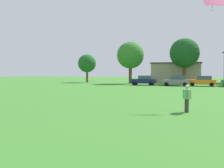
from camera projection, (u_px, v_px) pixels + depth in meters
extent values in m
plane|color=#387528|center=(153.00, 91.00, 30.43)|extent=(160.00, 160.00, 0.00)
cylinder|color=#3F3833|center=(187.00, 106.00, 14.15)|extent=(0.15, 0.15, 0.77)
cylinder|color=#3F3833|center=(186.00, 105.00, 14.38)|extent=(0.15, 0.15, 0.77)
cube|color=#4CB266|center=(187.00, 94.00, 14.23)|extent=(0.48, 0.59, 0.55)
cylinder|color=tan|center=(189.00, 94.00, 13.91)|extent=(0.11, 0.11, 0.52)
cylinder|color=tan|center=(185.00, 93.00, 14.55)|extent=(0.11, 0.11, 0.52)
sphere|color=tan|center=(187.00, 87.00, 14.21)|extent=(0.24, 0.24, 0.24)
cube|color=#F24C8C|center=(213.00, 0.00, 16.94)|extent=(1.52, 1.06, 0.87)
sphere|color=#8CD859|center=(213.00, 4.00, 16.95)|extent=(0.10, 0.10, 0.10)
sphere|color=#8CD859|center=(213.00, 7.00, 16.98)|extent=(0.10, 0.10, 0.10)
sphere|color=#8CD859|center=(212.00, 10.00, 17.00)|extent=(0.10, 0.10, 0.10)
cube|color=#141E4C|center=(143.00, 81.00, 43.34)|extent=(4.30, 1.80, 0.76)
cube|color=#334756|center=(145.00, 77.00, 43.19)|extent=(2.24, 1.58, 0.60)
cylinder|color=black|center=(134.00, 83.00, 42.98)|extent=(0.64, 0.22, 0.64)
cylinder|color=black|center=(136.00, 83.00, 44.68)|extent=(0.64, 0.22, 0.64)
cylinder|color=black|center=(151.00, 84.00, 42.03)|extent=(0.64, 0.22, 0.64)
cylinder|color=black|center=(153.00, 83.00, 43.73)|extent=(0.64, 0.22, 0.64)
cube|color=slate|center=(176.00, 82.00, 40.90)|extent=(4.30, 1.80, 0.76)
cube|color=#334756|center=(178.00, 78.00, 40.76)|extent=(2.24, 1.58, 0.60)
cylinder|color=black|center=(166.00, 84.00, 40.54)|extent=(0.64, 0.22, 0.64)
cylinder|color=black|center=(167.00, 84.00, 42.25)|extent=(0.64, 0.22, 0.64)
cylinder|color=black|center=(185.00, 84.00, 39.60)|extent=(0.64, 0.22, 0.64)
cylinder|color=black|center=(185.00, 84.00, 41.30)|extent=(0.64, 0.22, 0.64)
cube|color=orange|center=(202.00, 82.00, 40.29)|extent=(4.30, 1.80, 0.76)
cube|color=#334756|center=(204.00, 78.00, 40.14)|extent=(2.24, 1.58, 0.60)
cylinder|color=black|center=(192.00, 84.00, 39.93)|extent=(0.64, 0.22, 0.64)
cylinder|color=black|center=(192.00, 84.00, 41.63)|extent=(0.64, 0.22, 0.64)
cylinder|color=black|center=(212.00, 85.00, 38.98)|extent=(0.64, 0.22, 0.64)
cylinder|color=black|center=(211.00, 84.00, 40.69)|extent=(0.64, 0.22, 0.64)
cylinder|color=brown|center=(87.00, 77.00, 54.47)|extent=(0.46, 0.46, 2.51)
sphere|color=#1E5B23|center=(87.00, 63.00, 54.32)|extent=(3.97, 3.97, 3.97)
cylinder|color=brown|center=(130.00, 75.00, 48.80)|extent=(0.62, 0.62, 3.36)
sphere|color=#337528|center=(130.00, 55.00, 48.60)|extent=(5.30, 5.30, 5.30)
cylinder|color=brown|center=(184.00, 75.00, 47.52)|extent=(0.66, 0.66, 3.56)
sphere|color=#194C1E|center=(184.00, 53.00, 47.31)|extent=(5.62, 5.62, 5.62)
cube|color=tan|center=(177.00, 73.00, 54.38)|extent=(9.98, 8.30, 4.07)
cube|color=#4C4742|center=(177.00, 63.00, 54.27)|extent=(10.38, 8.63, 0.24)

